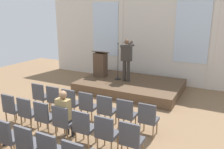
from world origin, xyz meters
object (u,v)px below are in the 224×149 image
Objects in this scene: mic_stand at (118,71)px; chair_r2_c2 at (8,136)px; chair_r1_c2 at (45,116)px; speaker at (127,57)px; audience_r1_c3 at (65,112)px; chair_r0_c6 at (148,118)px; chair_r0_c5 at (126,113)px; chair_r0_c1 at (55,98)px; chair_r0_c0 at (41,95)px; lectern at (100,64)px; chair_r0_c4 at (106,109)px; chair_r1_c4 at (84,126)px; chair_r0_c3 at (88,105)px; chair_r1_c3 at (63,121)px; chair_r1_c6 at (131,138)px; chair_r1_c1 at (28,111)px; chair_r1_c5 at (106,132)px; chair_r0_c2 at (71,101)px; chair_r2_c3 at (28,143)px; chair_r1_c0 at (12,107)px.

mic_stand is 5.54m from chair_r2_c2.
chair_r2_c2 is at bearing -90.00° from chair_r1_c2.
audience_r1_c3 is (0.17, -4.23, -0.68)m from speaker.
chair_r0_c6 is 2.12m from audience_r1_c3.
chair_r0_c6 is at bearing 0.00° from chair_r0_c5.
chair_r0_c0 is at bearing 180.00° from chair_r0_c1.
speaker is 1.41m from lectern.
chair_r1_c4 is at bearing -90.00° from chair_r0_c4.
chair_r0_c5 is (1.82, -3.27, -0.20)m from mic_stand.
chair_r0_c3 is 1.29m from chair_r1_c4.
chair_r0_c1 is at bearing -108.30° from speaker.
chair_r0_c6 is 2.16m from chair_r1_c3.
mic_stand reaches higher than chair_r0_c5.
chair_r1_c3 is 0.21m from audience_r1_c3.
chair_r0_c6 is 1.13m from chair_r1_c6.
chair_r1_c4 is 1.22m from chair_r1_c6.
chair_r1_c1 is 1.22m from chair_r1_c3.
chair_r1_c5 is 2.16m from chair_r2_c2.
speaker is 3.86m from chair_r0_c6.
chair_r0_c6 is 1.00× the size of chair_r1_c6.
chair_r0_c2 is at bearing 90.00° from chair_r1_c2.
lectern is 5.59m from chair_r1_c6.
audience_r1_c3 reaches higher than chair_r1_c4.
speaker is at bearing 91.82° from chair_r2_c3.
chair_r0_c3 is 1.00× the size of chair_r2_c3.
chair_r1_c3 is at bearing 180.00° from chair_r1_c4.
chair_r1_c1 is at bearing 137.26° from chair_r2_c3.
speaker is 1.85× the size of chair_r1_c4.
chair_r0_c3 and chair_r1_c4 have the same top height.
lectern is 5.81m from chair_r2_c3.
chair_r0_c2 is 1.67m from chair_r1_c4.
mic_stand is 1.65× the size of chair_r0_c2.
chair_r1_c1 is 0.61m from chair_r1_c2.
chair_r0_c3 is 2.26m from chair_r2_c3.
chair_r1_c0 is 1.00× the size of chair_r1_c5.
chair_r0_c4 is at bearing 59.74° from audience_r1_c3.
chair_r0_c0 is 3.06m from chair_r0_c5.
chair_r0_c4 is 1.00× the size of chair_r1_c3.
chair_r1_c2 is (0.00, -1.13, 0.00)m from chair_r0_c2.
chair_r0_c2 is at bearing -90.23° from mic_stand.
mic_stand is 1.65× the size of chair_r0_c0.
lectern reaches higher than chair_r1_c3.
chair_r0_c1 is 1.00× the size of chair_r0_c2.
chair_r1_c1 is at bearing 180.00° from chair_r1_c5.
chair_r2_c3 is at bearing -74.86° from chair_r0_c2.
chair_r0_c2 is 1.00× the size of chair_r1_c1.
chair_r0_c3 and chair_r0_c5 have the same top height.
chair_r0_c5 is at bearing 24.80° from chair_r1_c1.
speaker is 1.85× the size of chair_r0_c4.
chair_r0_c5 and chair_r2_c2 have the same top height.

